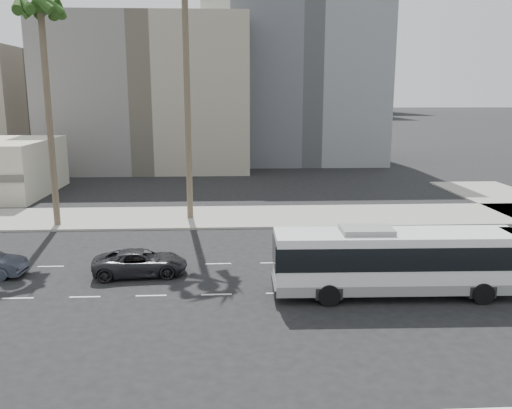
{
  "coord_description": "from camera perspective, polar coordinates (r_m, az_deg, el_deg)",
  "views": [
    {
      "loc": [
        -2.35,
        -22.97,
        9.08
      ],
      "look_at": [
        -0.96,
        4.0,
        3.41
      ],
      "focal_mm": 36.87,
      "sensor_mm": 36.0,
      "label": 1
    }
  ],
  "objects": [
    {
      "name": "ground",
      "position": [
        24.82,
        2.73,
        -9.62
      ],
      "size": [
        700.0,
        700.0,
        0.0
      ],
      "primitive_type": "plane",
      "color": "black",
      "rests_on": "ground"
    },
    {
      "name": "sidewalk_north",
      "position": [
        39.58,
        0.53,
        -1.29
      ],
      "size": [
        120.0,
        7.0,
        0.15
      ],
      "primitive_type": "cube",
      "color": "gray",
      "rests_on": "ground"
    },
    {
      "name": "midrise_beige_west",
      "position": [
        68.66,
        -11.26,
        11.57
      ],
      "size": [
        24.0,
        18.0,
        18.0
      ],
      "primitive_type": "cube",
      "color": "slate",
      "rests_on": "ground"
    },
    {
      "name": "midrise_gray_center",
      "position": [
        75.79,
        5.07,
        14.78
      ],
      "size": [
        20.0,
        20.0,
        26.0
      ],
      "primitive_type": "cube",
      "color": "#5B5D63",
      "rests_on": "ground"
    },
    {
      "name": "civic_tower",
      "position": [
        274.59,
        -3.01,
        18.06
      ],
      "size": [
        42.0,
        42.0,
        129.0
      ],
      "color": "beige",
      "rests_on": "ground"
    },
    {
      "name": "highrise_right",
      "position": [
        258.67,
        7.99,
        17.5
      ],
      "size": [
        26.0,
        26.0,
        70.0
      ],
      "primitive_type": "cube",
      "color": "#585A61",
      "rests_on": "ground"
    },
    {
      "name": "highrise_far",
      "position": [
        292.83,
        11.81,
        15.72
      ],
      "size": [
        22.0,
        22.0,
        60.0
      ],
      "primitive_type": "cube",
      "color": "#585A61",
      "rests_on": "ground"
    },
    {
      "name": "city_bus",
      "position": [
        24.93,
        15.01,
        -5.8
      ],
      "size": [
        11.24,
        2.75,
        3.21
      ],
      "rotation": [
        0.0,
        0.0,
        -0.02
      ],
      "color": "silver",
      "rests_on": "ground"
    },
    {
      "name": "car_a",
      "position": [
        27.65,
        -12.44,
        -6.16
      ],
      "size": [
        2.65,
        4.94,
        1.32
      ],
      "primitive_type": "imported",
      "rotation": [
        0.0,
        0.0,
        1.67
      ],
      "color": "#232327",
      "rests_on": "ground"
    },
    {
      "name": "palm_mid",
      "position": [
        38.68,
        -22.34,
        18.93
      ],
      "size": [
        5.18,
        5.18,
        16.01
      ],
      "rotation": [
        0.0,
        0.0,
        0.27
      ],
      "color": "brown",
      "rests_on": "ground"
    }
  ]
}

